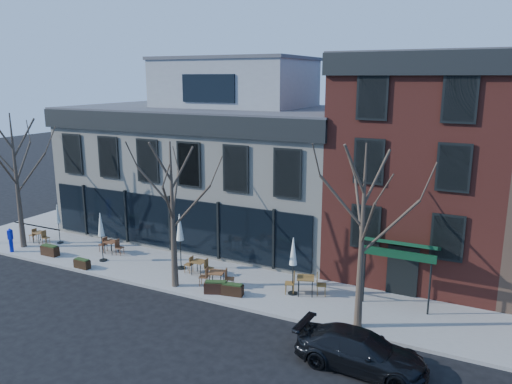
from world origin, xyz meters
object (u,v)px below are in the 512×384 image
at_px(parked_sedan, 361,351).
at_px(cafe_set_0, 39,236).
at_px(call_box, 11,239).
at_px(umbrella_0, 58,216).

distance_m(parked_sedan, cafe_set_0, 21.51).
xyz_separation_m(parked_sedan, call_box, (-21.17, 2.47, 0.23)).
distance_m(call_box, cafe_set_0, 1.91).
bearing_deg(call_box, cafe_set_0, 86.98).
relative_size(call_box, cafe_set_0, 0.91).
distance_m(parked_sedan, umbrella_0, 20.51).
relative_size(cafe_set_0, umbrella_0, 0.65).
relative_size(parked_sedan, umbrella_0, 1.92).
bearing_deg(cafe_set_0, call_box, -93.02).
height_order(parked_sedan, umbrella_0, umbrella_0).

